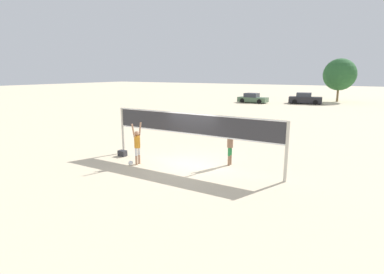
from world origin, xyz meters
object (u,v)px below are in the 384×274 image
volleyball (131,163)px  tree_left_cluster (340,75)px  volleyball_net (192,129)px  parked_car_mid (253,98)px  player_blocker (230,142)px  parked_car_near (305,99)px  player_spiker (137,143)px  gear_bag (122,153)px

volleyball → tree_left_cluster: 40.41m
volleyball_net → volleyball: (-2.45, -1.53, -1.64)m
volleyball_net → volleyball: bearing=-148.0°
volleyball → parked_car_mid: size_ratio=0.05×
volleyball_net → volleyball: 3.32m
player_blocker → parked_car_mid: player_blocker is taller
parked_car_mid → player_blocker: bearing=-70.4°
player_blocker → parked_car_near: (-2.48, 31.87, -0.42)m
parked_car_mid → tree_left_cluster: tree_left_cluster is taller
tree_left_cluster → parked_car_near: bearing=-123.0°
player_spiker → tree_left_cluster: size_ratio=0.31×
player_spiker → parked_car_near: (1.34, 34.00, -0.36)m
player_blocker → tree_left_cluster: 37.57m
parked_car_near → parked_car_mid: (-6.85, -2.35, -0.07)m
player_spiker → volleyball: bearing=153.8°
volleyball → tree_left_cluster: tree_left_cluster is taller
gear_bag → parked_car_mid: (-3.87, 30.97, 0.47)m
parked_car_mid → tree_left_cluster: (10.48, 7.92, 3.40)m
player_spiker → parked_car_mid: 32.13m
parked_car_near → tree_left_cluster: bearing=48.9°
volleyball_net → parked_car_near: volleyball_net is taller
volleyball_net → player_spiker: size_ratio=4.39×
tree_left_cluster → player_spiker: bearing=-97.1°
tree_left_cluster → gear_bag: bearing=-99.6°
player_blocker → parked_car_mid: size_ratio=0.49×
volleyball → tree_left_cluster: size_ratio=0.04×
player_blocker → gear_bag: size_ratio=4.93×
volleyball → parked_car_mid: bearing=99.5°
volleyball_net → parked_car_near: 32.82m
player_spiker → gear_bag: player_spiker is taller
player_spiker → player_blocker: size_ratio=0.95×
parked_car_near → player_spiker: bearing=-100.3°
player_spiker → volleyball: (-0.16, -0.32, -0.93)m
tree_left_cluster → volleyball: bearing=-97.3°
parked_car_mid → gear_bag: bearing=-80.8°
volleyball_net → tree_left_cluster: 38.53m
volleyball → parked_car_mid: (-5.36, 31.97, 0.50)m
volleyball_net → player_spiker: (-2.29, -1.20, -0.71)m
volleyball_net → player_blocker: volleyball_net is taller
player_blocker → parked_car_mid: bearing=-162.5°
volleyball → player_spiker: bearing=63.8°
gear_bag → tree_left_cluster: 39.63m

